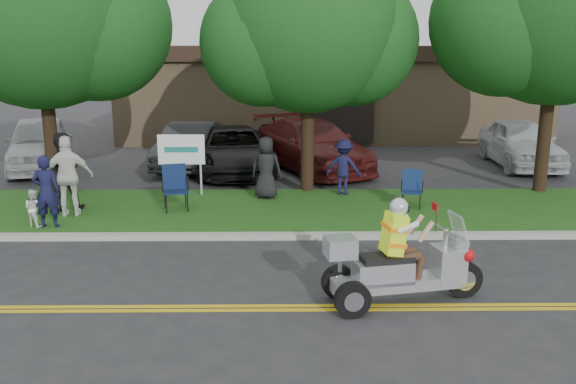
{
  "coord_description": "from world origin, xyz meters",
  "views": [
    {
      "loc": [
        -0.23,
        -9.5,
        4.12
      ],
      "look_at": [
        -0.1,
        2.0,
        1.3
      ],
      "focal_mm": 38.0,
      "sensor_mm": 36.0,
      "label": 1
    }
  ],
  "objects_px": {
    "lawn_chair_a": "(175,184)",
    "spectator_adult_right": "(69,176)",
    "parked_car_right": "(312,145)",
    "trike_scooter": "(398,267)",
    "parked_car_left": "(190,145)",
    "parked_car_far_right": "(521,143)",
    "lawn_chair_b": "(412,186)",
    "parked_car_far_left": "(40,143)",
    "parked_car_mid": "(233,150)",
    "spectator_adult_mid": "(62,172)",
    "spectator_adult_left": "(46,191)"
  },
  "relations": [
    {
      "from": "lawn_chair_a",
      "to": "parked_car_mid",
      "type": "distance_m",
      "value": 5.04
    },
    {
      "from": "spectator_adult_mid",
      "to": "parked_car_far_right",
      "type": "height_order",
      "value": "spectator_adult_mid"
    },
    {
      "from": "parked_car_left",
      "to": "parked_car_far_right",
      "type": "height_order",
      "value": "parked_car_far_right"
    },
    {
      "from": "lawn_chair_a",
      "to": "spectator_adult_right",
      "type": "xyz_separation_m",
      "value": [
        -2.4,
        -0.55,
        0.33
      ]
    },
    {
      "from": "lawn_chair_b",
      "to": "spectator_adult_left",
      "type": "bearing_deg",
      "value": -155.78
    },
    {
      "from": "lawn_chair_b",
      "to": "parked_car_mid",
      "type": "height_order",
      "value": "parked_car_mid"
    },
    {
      "from": "parked_car_mid",
      "to": "spectator_adult_left",
      "type": "bearing_deg",
      "value": -127.77
    },
    {
      "from": "spectator_adult_right",
      "to": "parked_car_right",
      "type": "distance_m",
      "value": 8.47
    },
    {
      "from": "trike_scooter",
      "to": "spectator_adult_mid",
      "type": "xyz_separation_m",
      "value": [
        -7.23,
        5.42,
        0.45
      ]
    },
    {
      "from": "spectator_adult_left",
      "to": "spectator_adult_mid",
      "type": "relative_size",
      "value": 0.85
    },
    {
      "from": "lawn_chair_a",
      "to": "parked_car_far_left",
      "type": "bearing_deg",
      "value": 119.73
    },
    {
      "from": "trike_scooter",
      "to": "parked_car_far_left",
      "type": "relative_size",
      "value": 0.53
    },
    {
      "from": "parked_car_far_left",
      "to": "parked_car_far_right",
      "type": "bearing_deg",
      "value": -18.56
    },
    {
      "from": "lawn_chair_b",
      "to": "parked_car_mid",
      "type": "xyz_separation_m",
      "value": [
        -4.83,
        4.76,
        0.1
      ]
    },
    {
      "from": "lawn_chair_a",
      "to": "spectator_adult_mid",
      "type": "relative_size",
      "value": 0.58
    },
    {
      "from": "spectator_adult_mid",
      "to": "parked_car_left",
      "type": "height_order",
      "value": "spectator_adult_mid"
    },
    {
      "from": "parked_car_far_right",
      "to": "trike_scooter",
      "type": "bearing_deg",
      "value": -116.6
    },
    {
      "from": "spectator_adult_mid",
      "to": "spectator_adult_right",
      "type": "xyz_separation_m",
      "value": [
        0.33,
        -0.53,
        0.0
      ]
    },
    {
      "from": "spectator_adult_right",
      "to": "parked_car_mid",
      "type": "xyz_separation_m",
      "value": [
        3.46,
        5.48,
        -0.34
      ]
    },
    {
      "from": "lawn_chair_a",
      "to": "parked_car_left",
      "type": "distance_m",
      "value": 5.84
    },
    {
      "from": "trike_scooter",
      "to": "lawn_chair_b",
      "type": "relative_size",
      "value": 2.9
    },
    {
      "from": "lawn_chair_a",
      "to": "spectator_adult_mid",
      "type": "xyz_separation_m",
      "value": [
        -2.73,
        -0.02,
        0.33
      ]
    },
    {
      "from": "spectator_adult_mid",
      "to": "trike_scooter",
      "type": "bearing_deg",
      "value": 125.49
    },
    {
      "from": "lawn_chair_a",
      "to": "parked_car_right",
      "type": "height_order",
      "value": "parked_car_right"
    },
    {
      "from": "lawn_chair_a",
      "to": "parked_car_mid",
      "type": "bearing_deg",
      "value": 63.23
    },
    {
      "from": "lawn_chair_a",
      "to": "spectator_adult_right",
      "type": "bearing_deg",
      "value": 178.34
    },
    {
      "from": "spectator_adult_right",
      "to": "parked_car_far_left",
      "type": "relative_size",
      "value": 0.38
    },
    {
      "from": "spectator_adult_left",
      "to": "spectator_adult_right",
      "type": "distance_m",
      "value": 0.95
    },
    {
      "from": "spectator_adult_mid",
      "to": "parked_car_left",
      "type": "distance_m",
      "value": 6.27
    },
    {
      "from": "parked_car_far_left",
      "to": "parked_car_left",
      "type": "height_order",
      "value": "parked_car_far_left"
    },
    {
      "from": "spectator_adult_left",
      "to": "spectator_adult_right",
      "type": "relative_size",
      "value": 0.85
    },
    {
      "from": "lawn_chair_b",
      "to": "parked_car_right",
      "type": "xyz_separation_m",
      "value": [
        -2.25,
        5.21,
        0.19
      ]
    },
    {
      "from": "parked_car_mid",
      "to": "parked_car_far_right",
      "type": "xyz_separation_m",
      "value": [
        9.73,
        0.89,
        0.08
      ]
    },
    {
      "from": "spectator_adult_left",
      "to": "parked_car_far_right",
      "type": "height_order",
      "value": "spectator_adult_left"
    },
    {
      "from": "trike_scooter",
      "to": "spectator_adult_left",
      "type": "xyz_separation_m",
      "value": [
        -7.09,
        3.97,
        0.3
      ]
    },
    {
      "from": "lawn_chair_b",
      "to": "parked_car_far_left",
      "type": "bearing_deg",
      "value": 167.86
    },
    {
      "from": "trike_scooter",
      "to": "lawn_chair_a",
      "type": "distance_m",
      "value": 7.06
    },
    {
      "from": "trike_scooter",
      "to": "lawn_chair_a",
      "type": "xyz_separation_m",
      "value": [
        -4.5,
        5.44,
        0.11
      ]
    },
    {
      "from": "trike_scooter",
      "to": "parked_car_far_right",
      "type": "xyz_separation_m",
      "value": [
        6.3,
        11.26,
        0.19
      ]
    },
    {
      "from": "parked_car_far_left",
      "to": "parked_car_left",
      "type": "bearing_deg",
      "value": -16.39
    },
    {
      "from": "lawn_chair_a",
      "to": "trike_scooter",
      "type": "bearing_deg",
      "value": -65.01
    },
    {
      "from": "spectator_adult_mid",
      "to": "spectator_adult_left",
      "type": "bearing_deg",
      "value": 78.0
    },
    {
      "from": "lawn_chair_a",
      "to": "parked_car_far_left",
      "type": "xyz_separation_m",
      "value": [
        -5.43,
        5.55,
        0.14
      ]
    },
    {
      "from": "spectator_adult_right",
      "to": "parked_car_right",
      "type": "height_order",
      "value": "spectator_adult_right"
    },
    {
      "from": "parked_car_far_left",
      "to": "parked_car_right",
      "type": "relative_size",
      "value": 0.9
    },
    {
      "from": "trike_scooter",
      "to": "spectator_adult_mid",
      "type": "height_order",
      "value": "spectator_adult_mid"
    },
    {
      "from": "trike_scooter",
      "to": "spectator_adult_right",
      "type": "xyz_separation_m",
      "value": [
        -6.89,
        4.89,
        0.45
      ]
    },
    {
      "from": "parked_car_far_left",
      "to": "parked_car_far_right",
      "type": "height_order",
      "value": "parked_car_far_left"
    },
    {
      "from": "lawn_chair_b",
      "to": "spectator_adult_mid",
      "type": "xyz_separation_m",
      "value": [
        -8.63,
        -0.18,
        0.44
      ]
    },
    {
      "from": "lawn_chair_a",
      "to": "parked_car_left",
      "type": "height_order",
      "value": "parked_car_left"
    }
  ]
}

